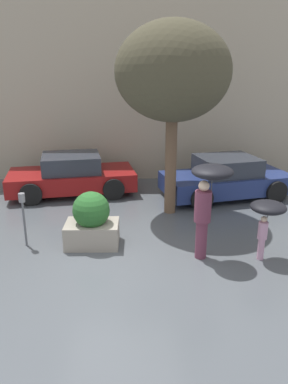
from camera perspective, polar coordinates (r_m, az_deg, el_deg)
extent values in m
plane|color=#51565B|center=(7.92, -3.54, -10.94)|extent=(40.00, 40.00, 0.00)
cube|color=#B7A88E|center=(13.43, -2.55, 14.63)|extent=(18.00, 0.30, 6.00)
cube|color=#9E9384|center=(8.67, -7.88, -6.33)|extent=(1.20, 0.80, 0.54)
sphere|color=#286028|center=(8.45, -8.05, -2.73)|extent=(0.84, 0.84, 0.84)
cylinder|color=brown|center=(8.08, 8.70, -7.16)|extent=(0.24, 0.24, 0.84)
cylinder|color=brown|center=(7.79, 8.96, -2.18)|extent=(0.35, 0.35, 0.66)
sphere|color=beige|center=(7.65, 9.13, 0.94)|extent=(0.23, 0.23, 0.23)
cylinder|color=#4C4C51|center=(7.70, 10.24, 0.54)|extent=(0.02, 0.02, 0.70)
ellipsoid|color=black|center=(7.60, 10.39, 3.07)|extent=(0.84, 0.84, 0.27)
cylinder|color=#D199B7|center=(8.37, 17.37, -8.26)|extent=(0.14, 0.14, 0.48)
cylinder|color=#D199B7|center=(8.20, 17.65, -5.59)|extent=(0.20, 0.20, 0.38)
sphere|color=beige|center=(8.10, 17.82, -3.95)|extent=(0.13, 0.13, 0.13)
cylinder|color=#4C4C51|center=(8.16, 18.25, -3.79)|extent=(0.02, 0.02, 0.48)
ellipsoid|color=black|center=(8.08, 18.42, -2.22)|extent=(0.74, 0.74, 0.24)
cube|color=maroon|center=(12.30, -10.89, 1.92)|extent=(4.23, 2.52, 0.55)
cube|color=#2D333D|center=(12.16, -11.05, 4.38)|extent=(2.04, 1.85, 0.54)
cylinder|color=black|center=(11.53, -16.87, -0.33)|extent=(0.69, 0.34, 0.66)
cylinder|color=black|center=(13.26, -16.24, 2.14)|extent=(0.69, 0.34, 0.66)
cylinder|color=black|center=(11.53, -4.67, 0.43)|extent=(0.69, 0.34, 0.66)
cylinder|color=black|center=(13.27, -5.63, 2.80)|extent=(0.69, 0.34, 0.66)
cube|color=navy|center=(12.03, 12.35, 1.46)|extent=(4.23, 2.72, 0.55)
cube|color=#2D333D|center=(11.89, 12.52, 3.97)|extent=(2.08, 1.93, 0.54)
cylinder|color=black|center=(10.79, 8.76, -1.01)|extent=(0.70, 0.38, 0.66)
cylinder|color=black|center=(12.39, 5.41, 1.68)|extent=(0.70, 0.38, 0.66)
cylinder|color=black|center=(11.94, 19.45, 0.04)|extent=(0.70, 0.38, 0.66)
cylinder|color=black|center=(13.40, 15.16, 2.40)|extent=(0.70, 0.38, 0.66)
cylinder|color=brown|center=(10.20, 4.10, 4.79)|extent=(0.31, 0.31, 2.97)
ellipsoid|color=#4C4733|center=(9.92, 4.42, 17.82)|extent=(2.96, 2.96, 2.51)
cylinder|color=#595B60|center=(8.88, -17.74, -4.67)|extent=(0.05, 0.05, 1.06)
cylinder|color=gray|center=(8.66, -18.14, -0.83)|extent=(0.14, 0.14, 0.20)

